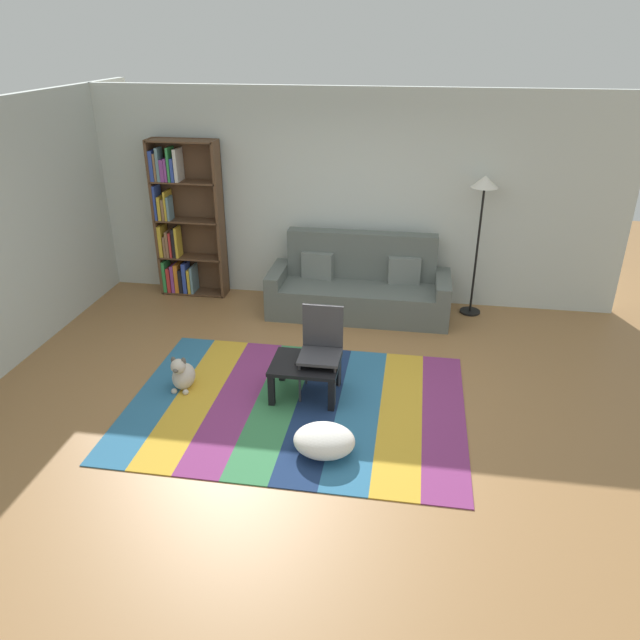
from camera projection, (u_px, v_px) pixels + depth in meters
The scene contains 12 objects.
ground_plane at pixel (320, 394), 6.04m from camera, with size 14.00×14.00×0.00m, color #9E7042.
back_wall at pixel (352, 198), 7.73m from camera, with size 6.80×0.10×2.70m, color silver.
left_wall at pixel (25, 226), 6.62m from camera, with size 0.10×5.50×2.70m, color silver.
rug at pixel (296, 405), 5.86m from camera, with size 3.22×2.36×0.01m.
couch at pixel (359, 288), 7.67m from camera, with size 2.26×0.80×1.00m.
bookshelf at pixel (181, 225), 8.00m from camera, with size 0.90×0.28×2.07m.
coffee_table at pixel (306, 368), 5.91m from camera, with size 0.66×0.55×0.36m.
pouf at pixel (324, 441), 5.15m from camera, with size 0.53×0.45×0.24m, color white.
dog at pixel (183, 375), 6.08m from camera, with size 0.22×0.35×0.40m.
standing_lamp at pixel (483, 200), 7.17m from camera, with size 0.32×0.32×1.76m.
tv_remote at pixel (299, 361), 5.89m from camera, with size 0.04×0.15×0.02m, color black.
folding_chair at pixel (321, 343), 5.89m from camera, with size 0.40×0.40×0.90m.
Camera 1 is at (0.82, -5.06, 3.29)m, focal length 33.92 mm.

